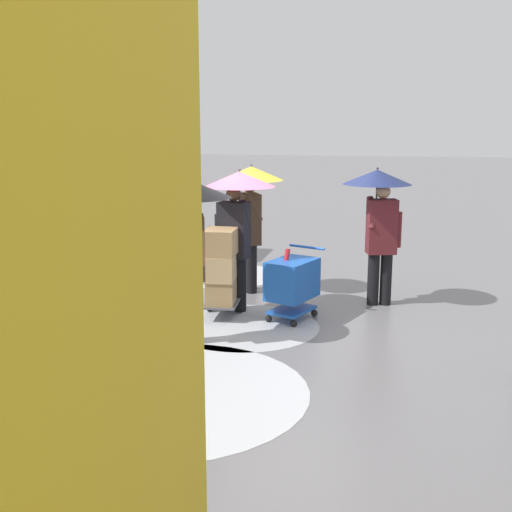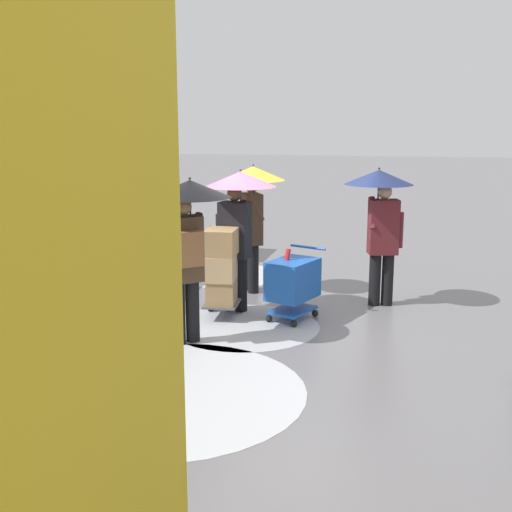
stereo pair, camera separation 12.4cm
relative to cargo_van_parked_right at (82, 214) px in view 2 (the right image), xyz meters
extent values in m
plane|color=slate|center=(-3.87, 1.62, -1.18)|extent=(90.00, 90.00, 0.00)
cylinder|color=silver|center=(-3.28, 4.48, -1.18)|extent=(2.98, 2.98, 0.01)
cylinder|color=#ADAFB5|center=(-3.55, 2.15, -1.18)|extent=(2.12, 2.12, 0.01)
cylinder|color=silver|center=(-2.54, -0.74, -1.18)|extent=(1.98, 1.98, 0.01)
cube|color=white|center=(0.00, 0.26, -0.12)|extent=(2.04, 5.23, 1.40)
cube|color=white|center=(-0.02, -1.64, 1.00)|extent=(1.86, 1.43, 0.84)
cube|color=black|center=(-0.03, -2.36, 0.20)|extent=(1.66, 0.08, 0.63)
cube|color=#232326|center=(-0.04, -2.40, -0.86)|extent=(1.96, 0.19, 0.24)
cylinder|color=black|center=(0.96, -1.36, -0.82)|extent=(0.25, 0.72, 0.72)
cylinder|color=black|center=(-1.00, -1.34, -0.82)|extent=(0.25, 0.72, 0.72)
cylinder|color=black|center=(-0.95, 1.89, -0.82)|extent=(0.25, 0.72, 0.72)
cube|color=#1951B2|center=(-4.16, 1.68, -0.58)|extent=(0.76, 0.90, 0.56)
cube|color=#1951B2|center=(-4.16, 1.68, -1.04)|extent=(0.69, 0.81, 0.04)
cylinder|color=#1951B2|center=(-4.31, 1.28, -0.18)|extent=(0.55, 0.25, 0.04)
sphere|color=black|center=(-4.24, 2.03, -1.13)|extent=(0.10, 0.10, 0.10)
sphere|color=black|center=(-3.85, 1.88, -1.13)|extent=(0.10, 0.10, 0.10)
sphere|color=black|center=(-4.46, 1.47, -1.13)|extent=(0.10, 0.10, 0.10)
sphere|color=black|center=(-4.07, 1.32, -1.13)|extent=(0.10, 0.10, 0.10)
cylinder|color=red|center=(-4.05, 1.74, -0.48)|extent=(0.17, 0.29, 0.69)
cube|color=#515156|center=(-3.14, 1.82, -0.96)|extent=(0.52, 0.63, 0.03)
cylinder|color=#515156|center=(-3.33, 1.50, -0.41)|extent=(0.04, 0.04, 1.10)
cylinder|color=#515156|center=(-2.90, 1.54, -0.41)|extent=(0.04, 0.04, 1.10)
cylinder|color=black|center=(-3.35, 1.50, -1.08)|extent=(0.06, 0.20, 0.20)
cylinder|color=black|center=(-2.88, 1.54, -1.08)|extent=(0.06, 0.20, 0.20)
cube|color=#A37F51|center=(-3.14, 1.82, -0.78)|extent=(0.45, 0.56, 0.34)
cube|color=tan|center=(-3.14, 1.82, -0.42)|extent=(0.45, 0.60, 0.37)
cube|color=#A37F51|center=(-3.14, 1.82, -0.05)|extent=(0.46, 0.56, 0.37)
cylinder|color=black|center=(-3.18, 0.19, -0.77)|extent=(0.18, 0.18, 0.82)
cylinder|color=black|center=(-3.27, 0.36, -0.77)|extent=(0.18, 0.18, 0.82)
cube|color=#473323|center=(-3.22, 0.28, 0.06)|extent=(0.45, 0.52, 0.84)
sphere|color=tan|center=(-3.22, 0.28, 0.60)|extent=(0.22, 0.22, 0.22)
cylinder|color=#473323|center=(-3.10, 0.05, 0.01)|extent=(0.10, 0.10, 0.55)
cylinder|color=#473323|center=(-3.33, 0.43, 0.28)|extent=(0.31, 0.23, 0.50)
cylinder|color=#333338|center=(-3.27, 0.36, 0.44)|extent=(0.02, 0.02, 0.86)
cone|color=yellow|center=(-3.27, 0.36, 0.82)|extent=(1.04, 1.04, 0.22)
sphere|color=#333338|center=(-3.27, 0.36, 0.95)|extent=(0.04, 0.04, 0.04)
cube|color=brown|center=(-3.05, 0.37, 0.10)|extent=(0.28, 0.34, 0.44)
cylinder|color=black|center=(-3.13, 1.40, -0.77)|extent=(0.18, 0.18, 0.82)
cylinder|color=black|center=(-3.33, 1.44, -0.77)|extent=(0.18, 0.18, 0.82)
cube|color=black|center=(-3.23, 1.42, 0.06)|extent=(0.48, 0.35, 0.84)
sphere|color=brown|center=(-3.23, 1.42, 0.60)|extent=(0.22, 0.22, 0.22)
cylinder|color=black|center=(-2.98, 1.37, 0.01)|extent=(0.10, 0.10, 0.55)
cylinder|color=black|center=(-3.41, 1.43, 0.28)|extent=(0.15, 0.31, 0.50)
cylinder|color=#333338|center=(-3.33, 1.44, 0.44)|extent=(0.02, 0.02, 0.86)
cone|color=#E0668E|center=(-3.33, 1.44, 0.82)|extent=(1.04, 1.04, 0.22)
sphere|color=#333338|center=(-3.33, 1.44, 0.95)|extent=(0.04, 0.04, 0.04)
cylinder|color=black|center=(-2.90, 3.03, -0.77)|extent=(0.18, 0.18, 0.82)
cylinder|color=black|center=(-3.04, 2.89, -0.77)|extent=(0.18, 0.18, 0.82)
cube|color=#473323|center=(-2.97, 2.96, 0.06)|extent=(0.51, 0.50, 0.84)
sphere|color=#8C6647|center=(-2.97, 2.96, 0.60)|extent=(0.22, 0.22, 0.22)
cylinder|color=#473323|center=(-2.78, 3.13, 0.01)|extent=(0.10, 0.10, 0.55)
cylinder|color=#473323|center=(-3.09, 2.82, 0.28)|extent=(0.28, 0.29, 0.50)
cylinder|color=#333338|center=(-3.04, 2.89, 0.44)|extent=(0.02, 0.02, 0.86)
cone|color=black|center=(-3.04, 2.89, 0.82)|extent=(1.04, 1.04, 0.22)
sphere|color=#333338|center=(-3.04, 2.89, 0.95)|extent=(0.04, 0.04, 0.04)
cube|color=brown|center=(-3.10, 3.11, 0.10)|extent=(0.33, 0.32, 0.44)
cylinder|color=black|center=(-5.48, 0.61, -0.77)|extent=(0.18, 0.18, 0.82)
cylinder|color=black|center=(-5.28, 0.66, -0.77)|extent=(0.18, 0.18, 0.82)
cube|color=#5B1E23|center=(-5.38, 0.64, 0.06)|extent=(0.50, 0.38, 0.84)
sphere|color=tan|center=(-5.38, 0.64, 0.60)|extent=(0.22, 0.22, 0.22)
cylinder|color=#5B1E23|center=(-5.63, 0.57, 0.01)|extent=(0.10, 0.10, 0.55)
cylinder|color=#5B1E23|center=(-5.21, 0.70, 0.28)|extent=(0.17, 0.32, 0.50)
cylinder|color=#333338|center=(-5.28, 0.66, 0.44)|extent=(0.02, 0.02, 0.86)
cone|color=navy|center=(-5.28, 0.66, 0.82)|extent=(1.04, 1.04, 0.22)
sphere|color=#333338|center=(-5.28, 0.66, 0.95)|extent=(0.04, 0.04, 0.04)
cube|color=black|center=(-5.33, 0.44, 0.10)|extent=(0.33, 0.23, 0.44)
camera|label=1|loc=(-5.48, 10.48, 1.65)|focal=44.71mm
camera|label=2|loc=(-5.60, 10.46, 1.65)|focal=44.71mm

